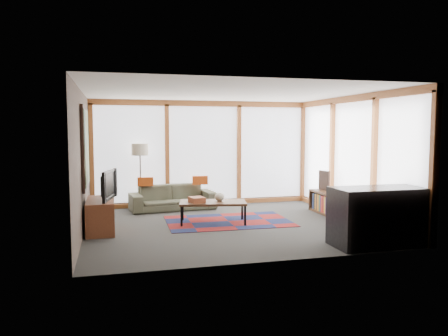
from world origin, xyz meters
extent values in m
plane|color=#323330|center=(0.00, 0.00, 0.00)|extent=(5.50, 5.50, 0.00)
cube|color=#4A3B33|center=(-2.75, 0.00, 1.30)|extent=(0.04, 5.00, 2.60)
cube|color=#4A3B33|center=(0.00, -2.50, 1.30)|extent=(5.50, 0.04, 2.60)
cube|color=silver|center=(0.00, 0.00, 2.60)|extent=(5.50, 5.00, 0.04)
cube|color=white|center=(0.00, 2.47, 1.30)|extent=(5.30, 0.02, 2.35)
cube|color=white|center=(2.72, 0.00, 1.30)|extent=(0.02, 4.80, 2.35)
cube|color=black|center=(-2.71, 0.30, 1.55)|extent=(0.05, 1.35, 1.55)
cube|color=gold|center=(-2.69, 0.30, 1.55)|extent=(0.02, 1.20, 1.40)
cube|color=maroon|center=(0.07, 0.31, 0.01)|extent=(2.55, 1.68, 0.01)
imported|color=#3E3F2F|center=(-0.86, 1.95, 0.29)|extent=(2.06, 0.99, 0.58)
cube|color=#B14513|center=(-1.49, 1.98, 0.68)|extent=(0.38, 0.15, 0.20)
cube|color=#B14513|center=(-0.19, 1.94, 0.68)|extent=(0.38, 0.15, 0.20)
cube|color=brown|center=(-0.61, 0.20, 0.50)|extent=(0.32, 0.37, 0.11)
ellipsoid|color=beige|center=(-0.13, 0.26, 0.53)|extent=(0.23, 0.23, 0.17)
ellipsoid|color=black|center=(2.42, -0.46, 0.54)|extent=(0.25, 0.25, 0.10)
ellipsoid|color=black|center=(2.44, -0.02, 0.53)|extent=(0.18, 0.18, 0.08)
cube|color=black|center=(2.51, 0.88, 0.72)|extent=(0.11, 0.34, 0.45)
cube|color=brown|center=(-2.45, 0.07, 0.30)|extent=(0.49, 1.19, 0.59)
imported|color=black|center=(-2.37, 0.06, 0.87)|extent=(0.34, 0.96, 0.55)
cube|color=black|center=(1.95, -2.09, 0.48)|extent=(1.50, 0.70, 0.95)
camera|label=1|loc=(-2.22, -8.24, 1.88)|focal=35.00mm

